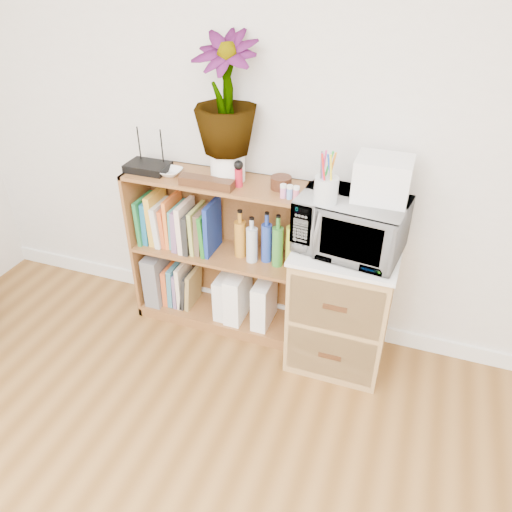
% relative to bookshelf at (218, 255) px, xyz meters
% --- Properties ---
extents(skirting_board, '(4.00, 0.02, 0.10)m').
position_rel_bookshelf_xyz_m(skirting_board, '(0.35, 0.14, -0.42)').
color(skirting_board, white).
rests_on(skirting_board, ground).
extents(bookshelf, '(1.00, 0.30, 0.95)m').
position_rel_bookshelf_xyz_m(bookshelf, '(0.00, 0.00, 0.00)').
color(bookshelf, brown).
rests_on(bookshelf, ground).
extents(wicker_unit, '(0.50, 0.45, 0.70)m').
position_rel_bookshelf_xyz_m(wicker_unit, '(0.75, -0.08, -0.12)').
color(wicker_unit, '#9E7542').
rests_on(wicker_unit, ground).
extents(microwave, '(0.54, 0.40, 0.28)m').
position_rel_bookshelf_xyz_m(microwave, '(0.75, -0.08, 0.38)').
color(microwave, silver).
rests_on(microwave, wicker_unit).
extents(pen_cup, '(0.11, 0.11, 0.12)m').
position_rel_bookshelf_xyz_m(pen_cup, '(0.63, -0.16, 0.58)').
color(pen_cup, silver).
rests_on(pen_cup, microwave).
extents(small_appliance, '(0.25, 0.21, 0.20)m').
position_rel_bookshelf_xyz_m(small_appliance, '(0.86, -0.04, 0.62)').
color(small_appliance, white).
rests_on(small_appliance, microwave).
extents(router, '(0.23, 0.16, 0.04)m').
position_rel_bookshelf_xyz_m(router, '(-0.38, -0.02, 0.50)').
color(router, black).
rests_on(router, bookshelf).
extents(white_bowl, '(0.13, 0.13, 0.03)m').
position_rel_bookshelf_xyz_m(white_bowl, '(-0.24, -0.03, 0.49)').
color(white_bowl, white).
rests_on(white_bowl, bookshelf).
extents(plant_pot, '(0.18, 0.18, 0.15)m').
position_rel_bookshelf_xyz_m(plant_pot, '(0.07, 0.02, 0.55)').
color(plant_pot, white).
rests_on(plant_pot, bookshelf).
extents(potted_plant, '(0.32, 0.32, 0.57)m').
position_rel_bookshelf_xyz_m(potted_plant, '(0.07, 0.02, 0.91)').
color(potted_plant, '#417A30').
rests_on(potted_plant, plant_pot).
extents(trinket_box, '(0.29, 0.07, 0.05)m').
position_rel_bookshelf_xyz_m(trinket_box, '(0.00, -0.10, 0.50)').
color(trinket_box, '#3A1F0F').
rests_on(trinket_box, bookshelf).
extents(kokeshi_doll, '(0.04, 0.04, 0.09)m').
position_rel_bookshelf_xyz_m(kokeshi_doll, '(0.16, -0.04, 0.52)').
color(kokeshi_doll, '#B41629').
rests_on(kokeshi_doll, bookshelf).
extents(wooden_bowl, '(0.11, 0.11, 0.06)m').
position_rel_bookshelf_xyz_m(wooden_bowl, '(0.37, 0.01, 0.51)').
color(wooden_bowl, '#371A0F').
rests_on(wooden_bowl, bookshelf).
extents(paint_jars, '(0.10, 0.04, 0.05)m').
position_rel_bookshelf_xyz_m(paint_jars, '(0.44, -0.09, 0.50)').
color(paint_jars, '#CB7094').
rests_on(paint_jars, bookshelf).
extents(file_box, '(0.10, 0.27, 0.33)m').
position_rel_bookshelf_xyz_m(file_box, '(-0.41, 0.00, -0.24)').
color(file_box, slate).
rests_on(file_box, bookshelf).
extents(magazine_holder_left, '(0.09, 0.22, 0.27)m').
position_rel_bookshelf_xyz_m(magazine_holder_left, '(0.04, -0.01, -0.27)').
color(magazine_holder_left, white).
rests_on(magazine_holder_left, bookshelf).
extents(magazine_holder_mid, '(0.10, 0.24, 0.31)m').
position_rel_bookshelf_xyz_m(magazine_holder_mid, '(0.12, -0.01, -0.25)').
color(magazine_holder_mid, white).
rests_on(magazine_holder_mid, bookshelf).
extents(magazine_holder_right, '(0.09, 0.23, 0.29)m').
position_rel_bookshelf_xyz_m(magazine_holder_right, '(0.29, -0.01, -0.26)').
color(magazine_holder_right, white).
rests_on(magazine_holder_right, bookshelf).
extents(cookbooks, '(0.45, 0.20, 0.31)m').
position_rel_bookshelf_xyz_m(cookbooks, '(-0.24, 0.00, 0.16)').
color(cookbooks, '#1D6D36').
rests_on(cookbooks, bookshelf).
extents(liquor_bottles, '(0.37, 0.07, 0.30)m').
position_rel_bookshelf_xyz_m(liquor_bottles, '(0.30, -0.00, 0.17)').
color(liquor_bottles, '#B67422').
rests_on(liquor_bottles, bookshelf).
extents(lower_books, '(0.20, 0.19, 0.29)m').
position_rel_bookshelf_xyz_m(lower_books, '(-0.26, 0.00, -0.28)').
color(lower_books, '#D65925').
rests_on(lower_books, bookshelf).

